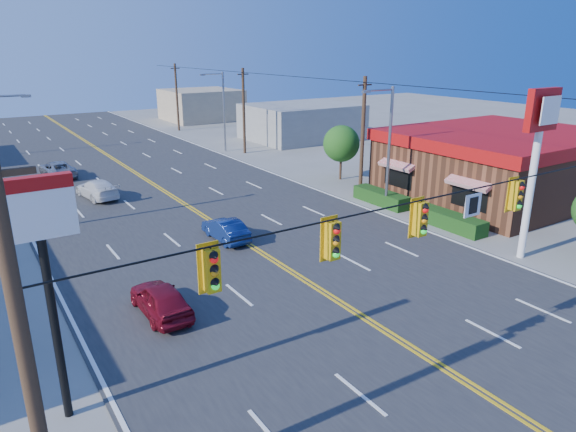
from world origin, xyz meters
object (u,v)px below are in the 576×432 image
signal_span (443,229)px  car_blue (226,230)px  kfc (499,164)px  car_magenta (161,300)px  car_white (97,190)px  kfc_pylon (538,140)px  pizza_hut_sign (43,251)px  car_silver (57,170)px

signal_span → car_blue: 15.03m
kfc → car_magenta: (-26.54, -3.78, -1.72)m
signal_span → car_white: bearing=99.4°
kfc → kfc_pylon: (-8.90, -8.00, 3.66)m
pizza_hut_sign → car_silver: size_ratio=1.42×
kfc → car_silver: (-25.73, 23.16, -1.71)m
signal_span → kfc_pylon: signal_span is taller
kfc_pylon → car_white: bearing=124.2°
signal_span → car_silver: (-5.71, 35.16, -4.22)m
pizza_hut_sign → car_magenta: 7.57m
kfc → car_silver: size_ratio=3.38×
kfc → car_blue: size_ratio=4.38×
kfc_pylon → car_blue: bearing=138.4°
kfc → car_silver: kfc is taller
car_white → car_blue: bearing=98.9°
signal_span → pizza_hut_sign: bearing=159.8°
signal_span → car_magenta: signal_span is taller
pizza_hut_sign → car_blue: bearing=45.3°
pizza_hut_sign → car_magenta: (4.36, 4.22, -4.52)m
kfc_pylon → pizza_hut_sign: kfc_pylon is taller
car_blue → car_silver: size_ratio=0.77×
kfc_pylon → car_white: 28.29m
signal_span → car_blue: (-0.58, 14.40, -4.27)m
car_blue → car_white: 13.16m
car_white → car_silver: bearing=-89.8°
kfc → car_magenta: size_ratio=4.18×
car_blue → car_silver: 21.38m
pizza_hut_sign → car_white: (6.40, 22.97, -4.53)m
pizza_hut_sign → signal_span: bearing=-20.2°
signal_span → kfc_pylon: bearing=19.8°
signal_span → pizza_hut_sign: signal_span is taller
signal_span → kfc: 23.47m
kfc → signal_span: bearing=-149.1°
kfc → car_white: size_ratio=3.61×
signal_span → car_blue: signal_span is taller
car_magenta → kfc: bearing=-172.5°
kfc_pylon → car_silver: kfc_pylon is taller
kfc_pylon → car_magenta: size_ratio=2.18×
kfc → pizza_hut_sign: pizza_hut_sign is taller
car_magenta → car_white: (2.04, 18.75, -0.01)m
kfc_pylon → pizza_hut_sign: size_ratio=1.24×
kfc → car_silver: 34.66m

